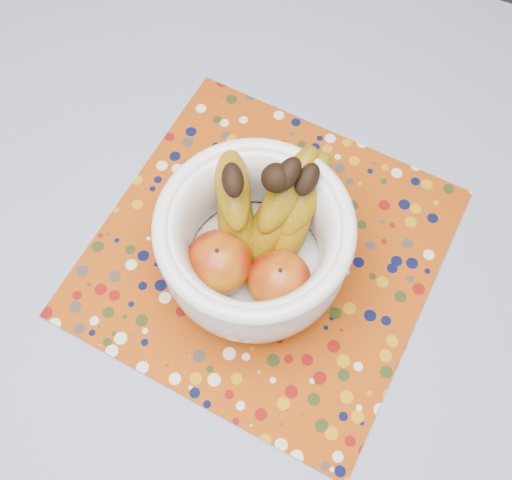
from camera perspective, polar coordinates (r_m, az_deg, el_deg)
table at (r=0.88m, az=-4.28°, el=-6.89°), size 1.20×1.20×0.75m
tablecloth at (r=0.81m, az=-4.68°, el=-5.20°), size 1.32×1.32×0.01m
placemat at (r=0.82m, az=0.92°, el=-1.13°), size 0.48×0.48×0.00m
fruit_bowl at (r=0.73m, az=0.20°, el=0.57°), size 0.24×0.26×0.19m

